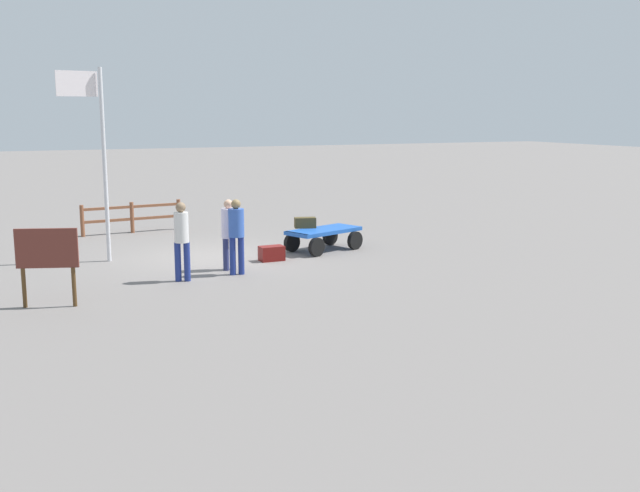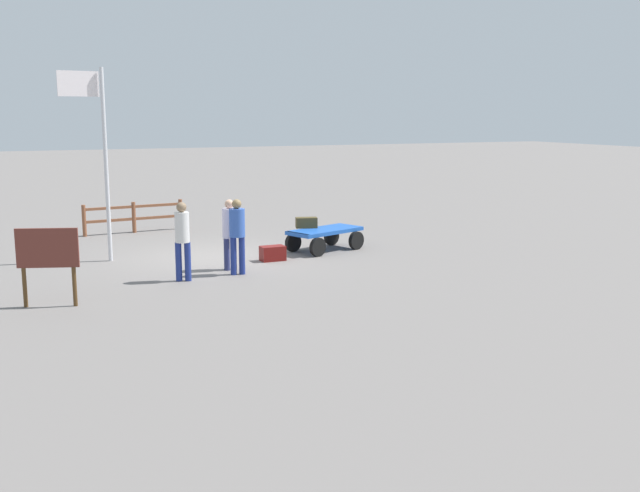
% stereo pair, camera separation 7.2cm
% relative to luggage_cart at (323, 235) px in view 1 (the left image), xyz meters
% --- Properties ---
extents(ground_plane, '(120.00, 120.00, 0.00)m').
position_rel_luggage_cart_xyz_m(ground_plane, '(2.91, -0.34, -0.43)').
color(ground_plane, slate).
extents(luggage_cart, '(2.27, 1.68, 0.59)m').
position_rel_luggage_cart_xyz_m(luggage_cart, '(0.00, 0.00, 0.00)').
color(luggage_cart, '#1E53B3').
rests_on(luggage_cart, ground).
extents(suitcase_olive, '(0.63, 0.43, 0.28)m').
position_rel_luggage_cart_xyz_m(suitcase_olive, '(0.36, -0.40, 0.30)').
color(suitcase_olive, '#483C1F').
rests_on(suitcase_olive, luggage_cart).
extents(suitcase_tan, '(0.62, 0.38, 0.37)m').
position_rel_luggage_cart_xyz_m(suitcase_tan, '(1.76, 0.73, -0.25)').
color(suitcase_tan, maroon).
rests_on(suitcase_tan, ground).
extents(worker_lead, '(0.40, 0.40, 1.75)m').
position_rel_luggage_cart_xyz_m(worker_lead, '(3.06, 1.94, 0.60)').
color(worker_lead, navy).
rests_on(worker_lead, ground).
extents(worker_trailing, '(0.44, 0.44, 1.68)m').
position_rel_luggage_cart_xyz_m(worker_trailing, '(3.06, 1.36, 0.54)').
color(worker_trailing, navy).
rests_on(worker_trailing, ground).
extents(worker_supervisor, '(0.40, 0.40, 1.76)m').
position_rel_luggage_cart_xyz_m(worker_supervisor, '(4.36, 2.09, 0.58)').
color(worker_supervisor, navy).
rests_on(worker_supervisor, ground).
extents(flagpole, '(1.09, 0.22, 4.76)m').
position_rel_luggage_cart_xyz_m(flagpole, '(5.65, -0.89, 2.49)').
color(flagpole, silver).
rests_on(flagpole, ground).
extents(signboard, '(1.12, 0.43, 1.53)m').
position_rel_luggage_cart_xyz_m(signboard, '(7.23, 3.24, 0.59)').
color(signboard, '#4C3319').
rests_on(signboard, ground).
extents(wooden_fence, '(3.12, 0.41, 0.96)m').
position_rel_luggage_cart_xyz_m(wooden_fence, '(4.16, -5.18, 0.11)').
color(wooden_fence, brown).
rests_on(wooden_fence, ground).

